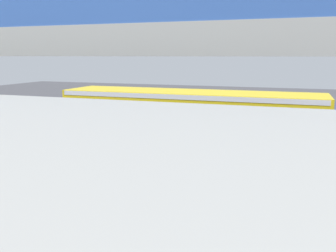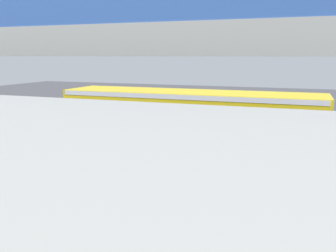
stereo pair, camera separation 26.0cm
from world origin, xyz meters
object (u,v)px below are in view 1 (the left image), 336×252
city_bus (189,120)px  pedestrian (310,131)px  traffic_sign (142,107)px  parked_van (325,197)px

city_bus → pedestrian: size_ratio=6.44×
city_bus → traffic_sign: bearing=-39.9°
parked_van → pedestrian: (0.03, -10.03, -0.30)m
city_bus → pedestrian: bearing=-141.6°
parked_van → traffic_sign: 12.64m
city_bus → traffic_sign: 4.75m
traffic_sign → city_bus: bearing=140.1°
parked_van → pedestrian: bearing=-89.8°
traffic_sign → pedestrian: bearing=-172.8°
parked_van → traffic_sign: (8.94, -8.90, 0.71)m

